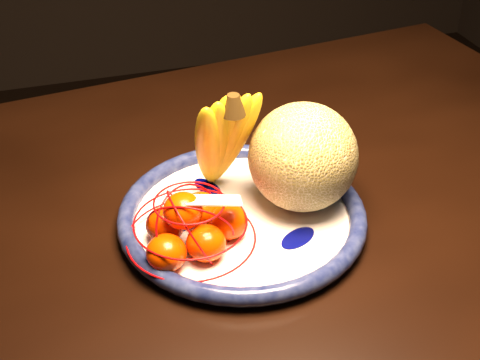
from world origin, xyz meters
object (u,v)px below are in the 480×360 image
object	(u,v)px
dining_table	(176,272)
banana_bunch	(221,137)
cantaloupe	(303,157)
mandarin_bag	(192,227)
fruit_bowl	(242,216)

from	to	relation	value
dining_table	banana_bunch	world-z (taller)	banana_bunch
dining_table	banana_bunch	size ratio (longest dim) A/B	8.76
cantaloupe	mandarin_bag	world-z (taller)	cantaloupe
dining_table	cantaloupe	distance (m)	0.26
mandarin_bag	dining_table	bearing A→B (deg)	104.21
fruit_bowl	cantaloupe	distance (m)	0.12
dining_table	fruit_bowl	size ratio (longest dim) A/B	4.84
dining_table	fruit_bowl	bearing A→B (deg)	-19.70
fruit_bowl	mandarin_bag	distance (m)	0.09
banana_bunch	fruit_bowl	bearing A→B (deg)	-92.47
fruit_bowl	cantaloupe	xyz separation A→B (m)	(0.09, 0.01, 0.08)
banana_bunch	mandarin_bag	world-z (taller)	banana_bunch
fruit_bowl	cantaloupe	bearing A→B (deg)	6.10
banana_bunch	cantaloupe	bearing A→B (deg)	-40.11
cantaloupe	banana_bunch	xyz separation A→B (m)	(-0.10, 0.05, 0.02)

